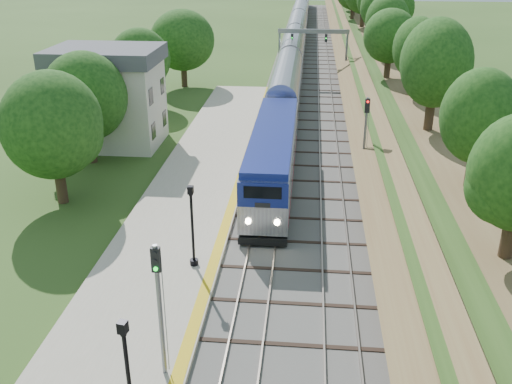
# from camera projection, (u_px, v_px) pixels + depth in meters

# --- Properties ---
(trackbed) EXTENTS (9.50, 170.00, 0.28)m
(trackbed) POSITION_uv_depth(u_px,v_px,m) (308.00, 72.00, 74.05)
(trackbed) COLOR #4C4944
(trackbed) RESTS_ON ground
(platform) EXTENTS (6.40, 68.00, 0.38)m
(platform) POSITION_uv_depth(u_px,v_px,m) (181.00, 220.00, 34.54)
(platform) COLOR #A9A088
(platform) RESTS_ON ground
(yellow_stripe) EXTENTS (0.55, 68.00, 0.01)m
(yellow_stripe) POSITION_uv_depth(u_px,v_px,m) (227.00, 219.00, 34.22)
(yellow_stripe) COLOR gold
(yellow_stripe) RESTS_ON platform
(embankment) EXTENTS (10.64, 170.00, 11.70)m
(embankment) POSITION_uv_depth(u_px,v_px,m) (374.00, 59.00, 72.57)
(embankment) COLOR brown
(embankment) RESTS_ON ground
(station_building) EXTENTS (8.60, 6.60, 8.00)m
(station_building) POSITION_uv_depth(u_px,v_px,m) (109.00, 96.00, 46.48)
(station_building) COLOR white
(station_building) RESTS_ON ground
(signal_gantry) EXTENTS (8.40, 0.38, 6.20)m
(signal_gantry) POSITION_uv_depth(u_px,v_px,m) (313.00, 41.00, 67.53)
(signal_gantry) COLOR slate
(signal_gantry) RESTS_ON ground
(trees_behind_platform) EXTENTS (7.82, 53.32, 7.21)m
(trees_behind_platform) POSITION_uv_depth(u_px,v_px,m) (104.00, 126.00, 37.56)
(trees_behind_platform) COLOR #332316
(trees_behind_platform) RESTS_ON ground
(train) EXTENTS (2.80, 131.39, 4.11)m
(train) POSITION_uv_depth(u_px,v_px,m) (297.00, 35.00, 89.65)
(train) COLOR black
(train) RESTS_ON trackbed
(lamppost_far) EXTENTS (0.44, 0.44, 4.40)m
(lamppost_far) POSITION_uv_depth(u_px,v_px,m) (193.00, 231.00, 28.61)
(lamppost_far) COLOR black
(lamppost_far) RESTS_ON platform
(signal_platform) EXTENTS (0.33, 0.26, 5.60)m
(signal_platform) POSITION_uv_depth(u_px,v_px,m) (159.00, 297.00, 20.69)
(signal_platform) COLOR slate
(signal_platform) RESTS_ON platform
(signal_farside) EXTENTS (0.33, 0.26, 5.96)m
(signal_farside) POSITION_uv_depth(u_px,v_px,m) (365.00, 130.00, 39.11)
(signal_farside) COLOR slate
(signal_farside) RESTS_ON ground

